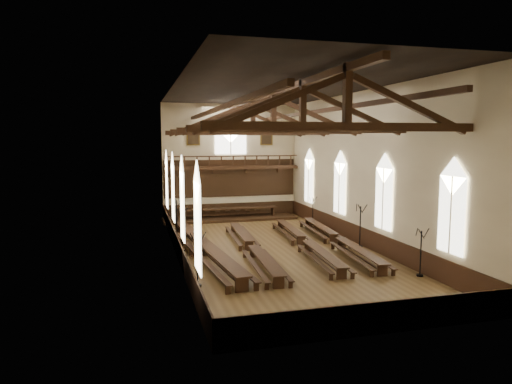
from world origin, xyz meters
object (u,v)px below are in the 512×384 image
at_px(refectory_row_d, 338,238).
at_px(high_table, 230,209).
at_px(refectory_row_a, 202,245).
at_px(candelabrum_left_far, 177,226).
at_px(candelabrum_right_far, 313,216).
at_px(candelabrum_right_near, 420,262).
at_px(dais, 230,218).
at_px(candelabrum_left_near, 197,270).
at_px(candelabrum_right_mid, 360,234).
at_px(refectory_row_b, 252,246).
at_px(candelabrum_left_mid, 182,238).
at_px(refectory_row_c, 305,241).

height_order(refectory_row_d, high_table, high_table).
xyz_separation_m(refectory_row_a, candelabrum_left_far, (-1.07, 5.04, 0.28)).
bearing_deg(candelabrum_right_far, candelabrum_right_near, -90.00).
bearing_deg(dais, refectory_row_a, -109.13).
height_order(candelabrum_left_near, candelabrum_left_far, candelabrum_left_far).
height_order(high_table, candelabrum_right_near, candelabrum_right_near).
bearing_deg(candelabrum_left_far, candelabrum_left_near, -90.00).
distance_m(candelabrum_left_near, candelabrum_right_mid, 12.24).
bearing_deg(refectory_row_d, candelabrum_right_far, 80.65).
distance_m(refectory_row_b, candelabrum_left_mid, 4.40).
distance_m(refectory_row_a, high_table, 12.31).
bearing_deg(candelabrum_left_mid, refectory_row_c, -9.90).
bearing_deg(candelabrum_right_far, refectory_row_d, -99.35).
relative_size(refectory_row_d, candelabrum_right_far, 6.10).
xyz_separation_m(candelabrum_left_far, candelabrum_right_mid, (11.10, -5.69, -0.03)).
height_order(candelabrum_left_near, candelabrum_right_near, candelabrum_left_near).
bearing_deg(candelabrum_left_near, high_table, 73.68).
bearing_deg(candelabrum_right_far, candelabrum_right_mid, -90.00).
height_order(refectory_row_a, refectory_row_c, refectory_row_a).
bearing_deg(candelabrum_right_near, high_table, 107.78).
bearing_deg(candelabrum_left_near, refectory_row_d, 30.54).
xyz_separation_m(refectory_row_a, refectory_row_d, (8.82, 0.03, -0.09)).
bearing_deg(dais, refectory_row_b, -95.24).
height_order(high_table, candelabrum_right_mid, candelabrum_right_mid).
relative_size(high_table, candelabrum_right_mid, 2.99).
xyz_separation_m(refectory_row_c, candelabrum_right_near, (3.49, -7.05, 0.26)).
bearing_deg(high_table, refectory_row_d, -67.58).
bearing_deg(refectory_row_a, candelabrum_right_far, 36.37).
relative_size(candelabrum_left_mid, candelabrum_right_far, 1.22).
xyz_separation_m(refectory_row_b, refectory_row_c, (3.62, 0.50, -0.01)).
bearing_deg(refectory_row_c, candelabrum_right_near, -63.65).
bearing_deg(candelabrum_right_near, refectory_row_d, 99.68).
bearing_deg(candelabrum_right_near, candelabrum_left_far, 132.51).
xyz_separation_m(refectory_row_b, candelabrum_right_mid, (7.11, -0.13, 0.36)).
relative_size(refectory_row_d, candelabrum_left_far, 4.83).
bearing_deg(candelabrum_right_far, candelabrum_left_mid, -151.31).
xyz_separation_m(refectory_row_d, high_table, (-4.78, 11.60, 0.36)).
bearing_deg(candelabrum_left_mid, candelabrum_left_far, 90.00).
height_order(refectory_row_b, candelabrum_left_far, candelabrum_left_far).
bearing_deg(refectory_row_c, candelabrum_left_near, -142.72).
xyz_separation_m(refectory_row_b, candelabrum_left_mid, (-3.99, 1.82, 0.35)).
bearing_deg(candelabrum_left_near, candelabrum_left_far, 90.00).
relative_size(refectory_row_d, dais, 1.23).
xyz_separation_m(refectory_row_b, candelabrum_right_near, (7.11, -6.56, 0.25)).
height_order(candelabrum_right_near, candelabrum_right_far, candelabrum_right_near).
bearing_deg(candelabrum_left_mid, refectory_row_d, -7.40).
height_order(refectory_row_c, high_table, high_table).
relative_size(refectory_row_c, candelabrum_right_mid, 4.90).
xyz_separation_m(candelabrum_left_far, candelabrum_right_near, (11.10, -12.11, -0.13)).
bearing_deg(candelabrum_left_mid, candelabrum_right_near, -37.05).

